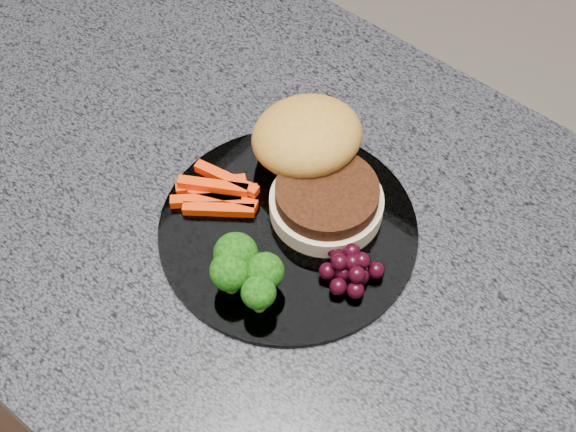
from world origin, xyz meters
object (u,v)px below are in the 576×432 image
at_px(burger, 313,161).
at_px(grape_bunch, 350,268).
at_px(island_cabinet, 312,425).
at_px(plate, 288,229).

distance_m(burger, grape_bunch, 0.12).
height_order(burger, grape_bunch, burger).
bearing_deg(burger, island_cabinet, -28.80).
height_order(plate, burger, burger).
relative_size(island_cabinet, grape_bunch, 19.59).
bearing_deg(plate, grape_bunch, -3.51).
bearing_deg(plate, burger, 107.37).
distance_m(island_cabinet, plate, 0.48).
bearing_deg(grape_bunch, island_cabinet, 169.94).
bearing_deg(island_cabinet, grape_bunch, -10.06).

